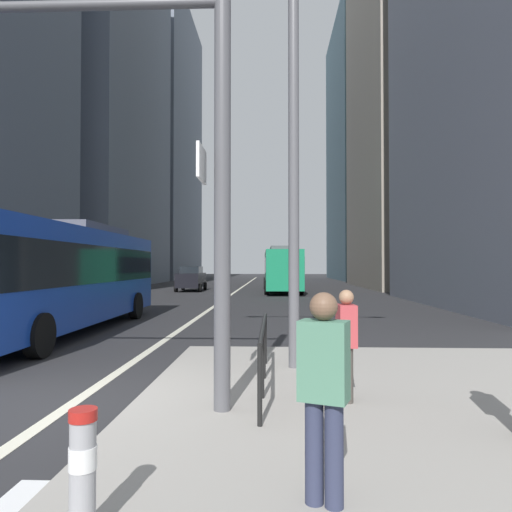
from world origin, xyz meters
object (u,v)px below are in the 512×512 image
object	(u,v)px
traffic_signal_gantry	(57,110)
pedestrian_walking	(346,340)
bollard_left	(83,466)
city_bus_red_receding	(281,268)
car_oncoming_mid	(191,278)
city_bus_blue_oncoming	(62,272)
street_lamp_post	(294,93)
car_receding_near	(285,273)
pedestrian_waiting	(324,387)

from	to	relation	value
traffic_signal_gantry	pedestrian_walking	bearing A→B (deg)	6.99
traffic_signal_gantry	bollard_left	distance (m)	4.76
city_bus_red_receding	car_oncoming_mid	distance (m)	7.23
traffic_signal_gantry	city_bus_blue_oncoming	bearing A→B (deg)	114.66
city_bus_blue_oncoming	street_lamp_post	world-z (taller)	street_lamp_post
city_bus_red_receding	traffic_signal_gantry	xyz separation A→B (m)	(-3.49, -29.37, 2.30)
car_receding_near	traffic_signal_gantry	distance (m)	56.74
car_oncoming_mid	pedestrian_waiting	xyz separation A→B (m)	(6.96, -32.44, 0.09)
city_bus_blue_oncoming	pedestrian_walking	bearing A→B (deg)	-43.88
car_oncoming_mid	pedestrian_waiting	size ratio (longest dim) A/B	2.55
pedestrian_waiting	car_oncoming_mid	bearing A→B (deg)	102.11
city_bus_blue_oncoming	city_bus_red_receding	size ratio (longest dim) A/B	1.02
car_oncoming_mid	traffic_signal_gantry	xyz separation A→B (m)	(3.65, -30.12, 3.15)
car_oncoming_mid	pedestrian_walking	world-z (taller)	car_oncoming_mid
traffic_signal_gantry	pedestrian_walking	size ratio (longest dim) A/B	4.28
car_oncoming_mid	car_receding_near	size ratio (longest dim) A/B	0.96
traffic_signal_gantry	car_oncoming_mid	bearing A→B (deg)	96.91
pedestrian_waiting	pedestrian_walking	distance (m)	2.87
car_receding_near	city_bus_red_receding	bearing A→B (deg)	-91.79
car_oncoming_mid	traffic_signal_gantry	bearing A→B (deg)	-83.09
city_bus_red_receding	pedestrian_waiting	distance (m)	31.70
city_bus_blue_oncoming	car_oncoming_mid	xyz separation A→B (m)	(-0.15, 22.49, -0.85)
city_bus_blue_oncoming	bollard_left	distance (m)	11.68
car_oncoming_mid	bollard_left	bearing A→B (deg)	-80.98
traffic_signal_gantry	bollard_left	world-z (taller)	traffic_signal_gantry
pedestrian_waiting	pedestrian_walking	bearing A→B (deg)	77.58
car_oncoming_mid	pedestrian_waiting	distance (m)	33.18
car_oncoming_mid	traffic_signal_gantry	world-z (taller)	traffic_signal_gantry
traffic_signal_gantry	pedestrian_waiting	bearing A→B (deg)	-35.09
street_lamp_post	pedestrian_waiting	size ratio (longest dim) A/B	4.76
city_bus_red_receding	car_oncoming_mid	xyz separation A→B (m)	(-7.14, 0.75, -0.85)
street_lamp_post	pedestrian_walking	size ratio (longest dim) A/B	5.16
traffic_signal_gantry	bollard_left	xyz separation A→B (m)	(1.58, -2.83, -3.49)
traffic_signal_gantry	pedestrian_walking	xyz separation A→B (m)	(3.93, 0.48, -3.14)
city_bus_blue_oncoming	city_bus_red_receding	distance (m)	22.84
street_lamp_post	city_bus_blue_oncoming	bearing A→B (deg)	143.28
city_bus_red_receding	bollard_left	xyz separation A→B (m)	(-1.91, -32.20, -1.19)
city_bus_blue_oncoming	street_lamp_post	xyz separation A→B (m)	(6.78, -5.06, 3.45)
car_receding_near	traffic_signal_gantry	bearing A→B (deg)	-94.39
pedestrian_waiting	car_receding_near	bearing A→B (deg)	89.00
city_bus_red_receding	pedestrian_waiting	bearing A→B (deg)	-90.32
city_bus_red_receding	pedestrian_waiting	xyz separation A→B (m)	(-0.18, -31.69, -0.75)
city_bus_blue_oncoming	city_bus_red_receding	world-z (taller)	same
car_receding_near	bollard_left	bearing A→B (deg)	-92.66
pedestrian_waiting	traffic_signal_gantry	bearing A→B (deg)	144.91
car_receding_near	pedestrian_walking	bearing A→B (deg)	-90.42
car_oncoming_mid	street_lamp_post	world-z (taller)	street_lamp_post
pedestrian_waiting	bollard_left	bearing A→B (deg)	-163.69
city_bus_blue_oncoming	traffic_signal_gantry	world-z (taller)	traffic_signal_gantry
city_bus_blue_oncoming	car_receding_near	bearing A→B (deg)	80.89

